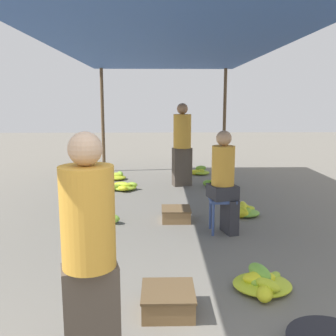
{
  "coord_description": "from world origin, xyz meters",
  "views": [
    {
      "loc": [
        -0.11,
        -1.45,
        1.74
      ],
      "look_at": [
        0.0,
        3.32,
        0.89
      ],
      "focal_mm": 40.0,
      "sensor_mm": 36.0,
      "label": 1
    }
  ],
  "objects_px": {
    "banana_pile_left_2": "(116,177)",
    "banana_pile_right_1": "(244,211)",
    "banana_pile_right_0": "(262,282)",
    "banana_pile_right_2": "(216,182)",
    "banana_pile_right_3": "(200,172)",
    "vendor_foreground": "(89,253)",
    "banana_pile_left_0": "(95,215)",
    "stool": "(222,205)",
    "banana_pile_left_1": "(123,187)",
    "vendor_seated": "(224,180)",
    "shopper_walking_mid": "(182,143)",
    "crate_near": "(168,300)",
    "crate_mid": "(176,214)"
  },
  "relations": [
    {
      "from": "banana_pile_left_0",
      "to": "banana_pile_right_0",
      "type": "bearing_deg",
      "value": -48.16
    },
    {
      "from": "stool",
      "to": "banana_pile_right_2",
      "type": "distance_m",
      "value": 2.75
    },
    {
      "from": "vendor_foreground",
      "to": "crate_mid",
      "type": "bearing_deg",
      "value": 77.74
    },
    {
      "from": "banana_pile_left_2",
      "to": "banana_pile_right_1",
      "type": "distance_m",
      "value": 3.62
    },
    {
      "from": "stool",
      "to": "banana_pile_left_1",
      "type": "distance_m",
      "value": 2.96
    },
    {
      "from": "banana_pile_right_0",
      "to": "crate_mid",
      "type": "height_order",
      "value": "banana_pile_right_0"
    },
    {
      "from": "vendor_foreground",
      "to": "banana_pile_right_0",
      "type": "height_order",
      "value": "vendor_foreground"
    },
    {
      "from": "banana_pile_left_2",
      "to": "crate_mid",
      "type": "distance_m",
      "value": 3.24
    },
    {
      "from": "vendor_foreground",
      "to": "banana_pile_left_0",
      "type": "distance_m",
      "value": 3.28
    },
    {
      "from": "crate_mid",
      "to": "banana_pile_right_3",
      "type": "bearing_deg",
      "value": 78.29
    },
    {
      "from": "banana_pile_right_0",
      "to": "banana_pile_right_2",
      "type": "height_order",
      "value": "banana_pile_right_2"
    },
    {
      "from": "banana_pile_right_1",
      "to": "banana_pile_right_0",
      "type": "bearing_deg",
      "value": -98.52
    },
    {
      "from": "banana_pile_left_1",
      "to": "shopper_walking_mid",
      "type": "distance_m",
      "value": 1.51
    },
    {
      "from": "banana_pile_left_0",
      "to": "banana_pile_right_0",
      "type": "height_order",
      "value": "banana_pile_left_0"
    },
    {
      "from": "banana_pile_right_1",
      "to": "banana_pile_right_3",
      "type": "xyz_separation_m",
      "value": [
        -0.33,
        3.32,
        -0.01
      ]
    },
    {
      "from": "banana_pile_left_0",
      "to": "crate_mid",
      "type": "distance_m",
      "value": 1.2
    },
    {
      "from": "banana_pile_left_2",
      "to": "banana_pile_right_1",
      "type": "relative_size",
      "value": 1.11
    },
    {
      "from": "stool",
      "to": "banana_pile_left_0",
      "type": "xyz_separation_m",
      "value": [
        -1.79,
        0.54,
        -0.29
      ]
    },
    {
      "from": "stool",
      "to": "banana_pile_right_3",
      "type": "bearing_deg",
      "value": 88.06
    },
    {
      "from": "shopper_walking_mid",
      "to": "crate_near",
      "type": "bearing_deg",
      "value": -94.78
    },
    {
      "from": "banana_pile_right_0",
      "to": "banana_pile_right_3",
      "type": "distance_m",
      "value": 5.62
    },
    {
      "from": "vendor_foreground",
      "to": "banana_pile_right_2",
      "type": "xyz_separation_m",
      "value": [
        1.6,
        5.33,
        -0.72
      ]
    },
    {
      "from": "banana_pile_right_3",
      "to": "crate_near",
      "type": "distance_m",
      "value": 6.03
    },
    {
      "from": "banana_pile_right_3",
      "to": "banana_pile_right_2",
      "type": "bearing_deg",
      "value": -81.82
    },
    {
      "from": "banana_pile_right_1",
      "to": "crate_near",
      "type": "xyz_separation_m",
      "value": [
        -1.23,
        -2.64,
        0.02
      ]
    },
    {
      "from": "vendor_seated",
      "to": "shopper_walking_mid",
      "type": "xyz_separation_m",
      "value": [
        -0.39,
        2.88,
        0.16
      ]
    },
    {
      "from": "stool",
      "to": "shopper_walking_mid",
      "type": "distance_m",
      "value": 2.94
    },
    {
      "from": "stool",
      "to": "banana_pile_right_1",
      "type": "xyz_separation_m",
      "value": [
        0.46,
        0.71,
        -0.29
      ]
    },
    {
      "from": "vendor_foreground",
      "to": "vendor_seated",
      "type": "height_order",
      "value": "vendor_foreground"
    },
    {
      "from": "vendor_foreground",
      "to": "stool",
      "type": "relative_size",
      "value": 3.32
    },
    {
      "from": "banana_pile_right_1",
      "to": "shopper_walking_mid",
      "type": "relative_size",
      "value": 0.27
    },
    {
      "from": "banana_pile_right_0",
      "to": "shopper_walking_mid",
      "type": "xyz_separation_m",
      "value": [
        -0.48,
        4.46,
        0.81
      ]
    },
    {
      "from": "banana_pile_right_0",
      "to": "banana_pile_right_3",
      "type": "relative_size",
      "value": 1.16
    },
    {
      "from": "stool",
      "to": "crate_mid",
      "type": "distance_m",
      "value": 0.83
    },
    {
      "from": "banana_pile_left_1",
      "to": "banana_pile_left_2",
      "type": "bearing_deg",
      "value": 104.04
    },
    {
      "from": "stool",
      "to": "banana_pile_right_2",
      "type": "xyz_separation_m",
      "value": [
        0.33,
        2.72,
        -0.28
      ]
    },
    {
      "from": "banana_pile_left_0",
      "to": "shopper_walking_mid",
      "type": "relative_size",
      "value": 0.41
    },
    {
      "from": "vendor_seated",
      "to": "banana_pile_right_0",
      "type": "xyz_separation_m",
      "value": [
        0.1,
        -1.58,
        -0.64
      ]
    },
    {
      "from": "banana_pile_left_0",
      "to": "banana_pile_right_3",
      "type": "xyz_separation_m",
      "value": [
        1.93,
        3.49,
        -0.01
      ]
    },
    {
      "from": "banana_pile_left_0",
      "to": "banana_pile_right_1",
      "type": "height_order",
      "value": "banana_pile_left_0"
    },
    {
      "from": "banana_pile_left_1",
      "to": "banana_pile_left_2",
      "type": "xyz_separation_m",
      "value": [
        -0.26,
        1.03,
        -0.0
      ]
    },
    {
      "from": "vendor_seated",
      "to": "crate_near",
      "type": "relative_size",
      "value": 3.09
    },
    {
      "from": "crate_mid",
      "to": "banana_pile_left_1",
      "type": "bearing_deg",
      "value": 116.51
    },
    {
      "from": "banana_pile_left_2",
      "to": "banana_pile_right_2",
      "type": "height_order",
      "value": "banana_pile_right_2"
    },
    {
      "from": "banana_pile_left_1",
      "to": "banana_pile_left_2",
      "type": "relative_size",
      "value": 1.22
    },
    {
      "from": "stool",
      "to": "banana_pile_right_2",
      "type": "height_order",
      "value": "stool"
    },
    {
      "from": "banana_pile_left_2",
      "to": "banana_pile_right_3",
      "type": "xyz_separation_m",
      "value": [
        1.97,
        0.52,
        0.01
      ]
    },
    {
      "from": "banana_pile_left_1",
      "to": "crate_near",
      "type": "distance_m",
      "value": 4.48
    },
    {
      "from": "crate_near",
      "to": "shopper_walking_mid",
      "type": "xyz_separation_m",
      "value": [
        0.4,
        4.8,
        0.79
      ]
    },
    {
      "from": "stool",
      "to": "banana_pile_right_0",
      "type": "distance_m",
      "value": 1.62
    }
  ]
}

